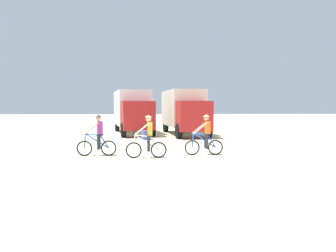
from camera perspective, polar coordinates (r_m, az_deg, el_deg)
The scene contains 7 objects.
ground_plane at distance 11.97m, azimuth 3.13°, elevation -6.66°, with size 120.00×120.00×0.00m, color beige.
box_truck_white_box at distance 23.30m, azimuth -6.89°, elevation 3.17°, with size 3.62×7.07×3.35m.
box_truck_cream_rv at distance 22.31m, azimuth 3.13°, elevation 3.16°, with size 3.19×6.99×3.35m.
cyclist_orange_shirt at distance 13.23m, azimuth -13.47°, elevation -2.04°, with size 1.73×0.52×1.82m.
cyclist_cowboy_hat at distance 12.38m, azimuth -3.99°, elevation -2.35°, with size 1.73×0.52×1.82m.
cyclist_near_camera at distance 13.18m, azimuth 7.24°, elevation -1.98°, with size 1.73×0.52×1.82m.
supply_crate at distance 19.08m, azimuth -4.27°, elevation -1.75°, with size 0.52×0.62×0.59m, color #4C5199.
Camera 1 is at (-1.28, -11.69, 2.23)m, focal length 31.42 mm.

